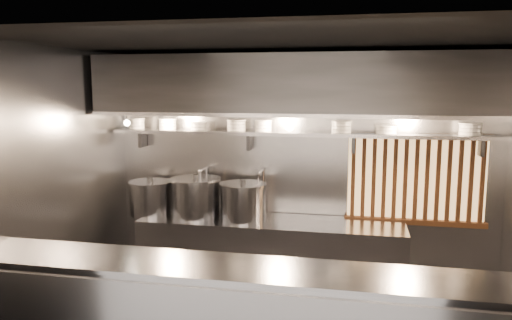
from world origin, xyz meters
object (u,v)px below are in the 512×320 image
(heat_lamp, at_px, (125,118))
(stock_pot_left, at_px, (151,197))
(stock_pot_right, at_px, (243,201))
(stock_pot_mid, at_px, (196,197))
(pendant_bulb, at_px, (290,127))

(heat_lamp, height_order, stock_pot_left, heat_lamp)
(stock_pot_left, height_order, stock_pot_right, stock_pot_right)
(stock_pot_left, relative_size, stock_pot_right, 0.89)
(stock_pot_mid, relative_size, stock_pot_right, 1.26)
(heat_lamp, xyz_separation_m, pendant_bulb, (1.80, 0.35, -0.11))
(stock_pot_mid, height_order, stock_pot_right, stock_pot_mid)
(pendant_bulb, height_order, stock_pot_mid, pendant_bulb)
(stock_pot_left, distance_m, stock_pot_mid, 0.57)
(heat_lamp, distance_m, stock_pot_left, 1.02)
(stock_pot_left, xyz_separation_m, stock_pot_right, (1.14, -0.04, 0.01))
(pendant_bulb, xyz_separation_m, stock_pot_right, (-0.51, -0.10, -0.85))
(heat_lamp, bearing_deg, stock_pot_mid, 21.45)
(heat_lamp, height_order, stock_pot_right, heat_lamp)
(stock_pot_mid, distance_m, stock_pot_right, 0.58)
(pendant_bulb, bearing_deg, stock_pot_right, -168.42)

